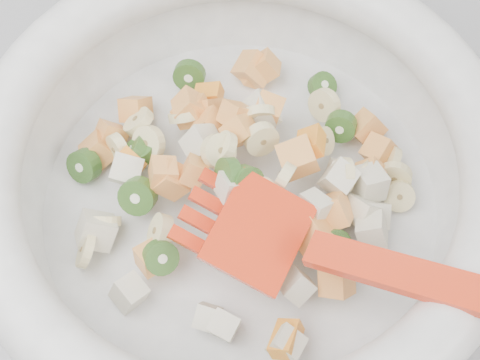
% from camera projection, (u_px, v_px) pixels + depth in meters
% --- Properties ---
extents(mixing_bowl, '(0.48, 0.38, 0.14)m').
position_uv_depth(mixing_bowl, '(241.00, 173.00, 0.48)').
color(mixing_bowl, white).
rests_on(mixing_bowl, counter).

